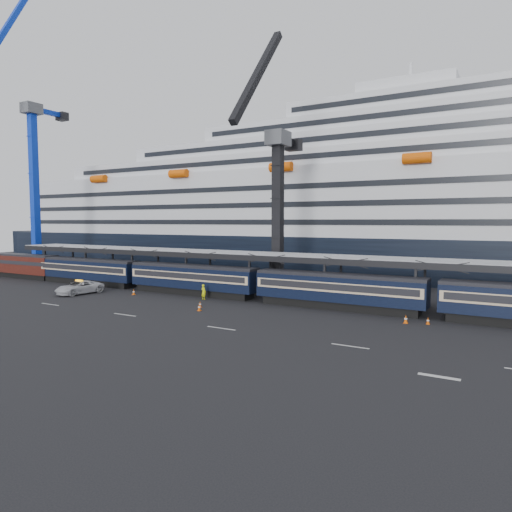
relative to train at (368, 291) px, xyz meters
name	(u,v)px	position (x,y,z in m)	size (l,w,h in m)	color
ground	(389,338)	(4.65, -10.00, -2.20)	(260.00, 260.00, 0.00)	black
lane_markings	(498,372)	(12.80, -15.23, -2.19)	(111.00, 4.27, 0.02)	beige
train	(368,291)	(0.00, 0.00, 0.00)	(133.05, 3.00, 4.05)	black
canopy	(421,262)	(4.65, 4.00, 3.05)	(130.00, 6.25, 5.53)	#999BA1
cruise_ship	(449,205)	(3.57, 35.99, 10.14)	(214.09, 28.84, 34.00)	black
crane_blue	(32,176)	(-67.35, 7.55, 16.03)	(4.50, 19.91, 52.01)	#4E5056
crane_dark_near	(276,205)	(-15.35, 8.59, 9.73)	(4.50, 17.75, 35.08)	#4E5056
pickup_truck	(79,287)	(-36.73, -7.13, -1.33)	(2.88, 6.24, 1.73)	#BABBC2
worker	(204,292)	(-19.75, -2.50, -1.25)	(0.69, 0.46, 1.90)	#E2E90C
traffic_cone_a	(134,292)	(-29.95, -4.05, -1.82)	(0.38, 0.38, 0.77)	#E05407
traffic_cone_b	(200,304)	(-17.04, -6.88, -1.86)	(0.35, 0.35, 0.69)	#E05407
traffic_cone_c	(199,307)	(-15.97, -8.45, -1.82)	(0.38, 0.38, 0.77)	#E05407
traffic_cone_d	(428,321)	(6.62, -3.03, -1.86)	(0.34, 0.34, 0.68)	#E05407
traffic_cone_e	(406,319)	(4.71, -3.62, -1.79)	(0.41, 0.41, 0.83)	#E05407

